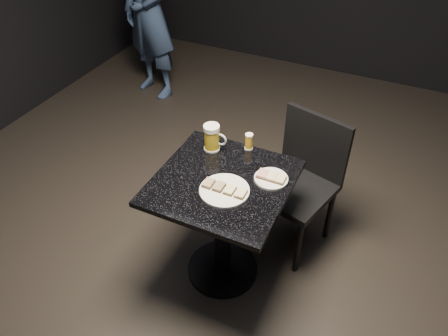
% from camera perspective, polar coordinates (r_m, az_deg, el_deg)
% --- Properties ---
extents(floor, '(6.00, 6.00, 0.00)m').
position_cam_1_polar(floor, '(2.84, -0.18, -13.11)').
color(floor, black).
rests_on(floor, ground).
extents(plate_large, '(0.26, 0.26, 0.01)m').
position_cam_1_polar(plate_large, '(2.23, 0.06, -2.97)').
color(plate_large, white).
rests_on(plate_large, table).
extents(plate_small, '(0.18, 0.18, 0.01)m').
position_cam_1_polar(plate_small, '(2.31, 6.17, -1.42)').
color(plate_small, white).
rests_on(plate_small, table).
extents(patron, '(0.68, 0.53, 1.63)m').
position_cam_1_polar(patron, '(4.32, -9.74, 19.40)').
color(patron, navy).
rests_on(patron, floor).
extents(table, '(0.70, 0.70, 0.75)m').
position_cam_1_polar(table, '(2.46, -0.20, -5.89)').
color(table, black).
rests_on(table, floor).
extents(beer_mug, '(0.14, 0.09, 0.16)m').
position_cam_1_polar(beer_mug, '(2.46, -1.55, 4.01)').
color(beer_mug, silver).
rests_on(beer_mug, table).
extents(beer_tumbler, '(0.05, 0.05, 0.10)m').
position_cam_1_polar(beer_tumbler, '(2.49, 3.27, 3.48)').
color(beer_tumbler, silver).
rests_on(beer_tumbler, table).
extents(chair, '(0.54, 0.54, 0.89)m').
position_cam_1_polar(chair, '(2.74, 10.03, -1.11)').
color(chair, black).
rests_on(chair, floor).
extents(canapes_on_plate_large, '(0.23, 0.07, 0.02)m').
position_cam_1_polar(canapes_on_plate_large, '(2.21, 0.06, -2.65)').
color(canapes_on_plate_large, '#4C3521').
rests_on(canapes_on_plate_large, plate_large).
extents(canapes_on_plate_small, '(0.15, 0.07, 0.02)m').
position_cam_1_polar(canapes_on_plate_small, '(2.30, 6.20, -1.11)').
color(canapes_on_plate_small, '#4C3521').
rests_on(canapes_on_plate_small, plate_small).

